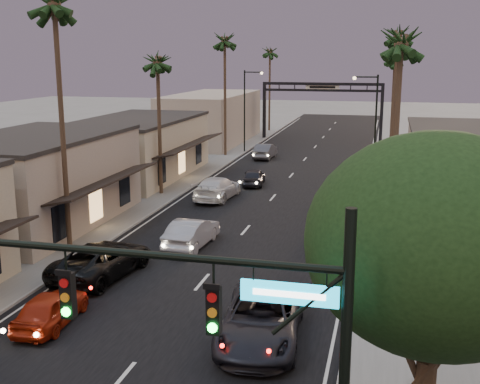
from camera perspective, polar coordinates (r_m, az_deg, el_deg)
The scene contains 28 objects.
ground at distance 48.50m, azimuth 3.78°, elevation 0.25°, with size 200.00×200.00×0.00m, color slate.
road at distance 53.33m, azimuth 4.72°, elevation 1.38°, with size 14.00×120.00×0.02m, color black.
sidewalk_left at distance 62.13m, azimuth -2.93°, elevation 3.08°, with size 5.00×92.00×0.12m, color slate.
sidewalk_right at distance 59.58m, azimuth 14.88°, elevation 2.25°, with size 5.00×92.00×0.12m, color slate.
storefront_mid at distance 39.66m, azimuth -18.77°, elevation 0.84°, with size 8.00×14.00×5.50m, color gray.
storefront_far at distance 53.64m, azimuth -9.63°, elevation 4.02°, with size 8.00×16.00×5.00m, color tan.
storefront_dist at distance 75.08m, azimuth -2.67°, elevation 7.02°, with size 8.00×20.00×6.00m, color gray.
building_right at distance 47.69m, azimuth 20.64°, elevation 2.30°, with size 8.00×18.00×5.00m, color gray.
traffic_signal at distance 12.19m, azimuth 0.73°, elevation -13.47°, with size 8.51×0.22×7.80m.
corner_tree at distance 14.86m, azimuth 18.33°, elevation -5.50°, with size 6.20×6.20×8.80m.
arch at distance 77.24m, azimuth 7.79°, elevation 8.96°, with size 15.20×0.40×7.27m.
streetlight_right at distance 51.92m, azimuth 12.45°, elevation 6.77°, with size 2.13×0.30×9.00m.
streetlight_left at distance 66.58m, azimuth 0.67°, elevation 8.31°, with size 2.13×0.30×9.00m.
palm_lc at distance 45.82m, azimuth -7.85°, elevation 12.63°, with size 3.20×3.20×12.20m.
palm_ld at distance 63.92m, azimuth -1.46°, elevation 14.48°, with size 3.20×3.20×14.20m.
palm_ra at distance 30.67m, azimuth 15.09°, elevation 14.15°, with size 3.20×3.20×13.20m.
palm_rb at distance 50.69m, azimuth 14.76°, elevation 14.54°, with size 3.20×3.20×14.20m.
palm_rc at distance 70.66m, azimuth 14.49°, elevation 12.35°, with size 3.20×3.20×12.20m.
palm_far at distance 86.24m, azimuth 2.86°, elevation 13.37°, with size 3.20×3.20×13.20m.
oncoming_red at distance 25.42m, azimuth -17.51°, elevation -10.46°, with size 1.67×4.15×1.41m, color #961F0A.
oncoming_pickup at distance 30.08m, azimuth -12.96°, elevation -6.26°, with size 2.78×6.04×1.68m, color black.
oncoming_silver at distance 33.90m, azimuth -4.60°, elevation -3.86°, with size 1.71×4.89×1.61m, color #939398.
oncoming_white at distance 45.03m, azimuth -2.18°, elevation 0.38°, with size 2.34×5.75×1.67m, color silver.
oncoming_dgrey at distance 49.90m, azimuth 1.32°, elevation 1.45°, with size 1.65×4.10×1.40m, color black.
oncoming_grey_far at distance 63.06m, azimuth 2.40°, elevation 3.90°, with size 1.66×4.75×1.57m, color #47474C.
curbside_near at distance 22.97m, azimuth 2.03°, elevation -11.96°, with size 2.88×6.26×1.74m, color black.
curbside_black at distance 33.12m, azimuth 9.82°, elevation -4.62°, with size 1.93×4.74×1.37m, color black.
curbside_grey at distance 40.93m, azimuth 9.54°, elevation -1.25°, with size 1.64×4.07×1.39m, color #56555A.
Camera 1 is at (8.14, -6.65, 10.46)m, focal length 45.00 mm.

